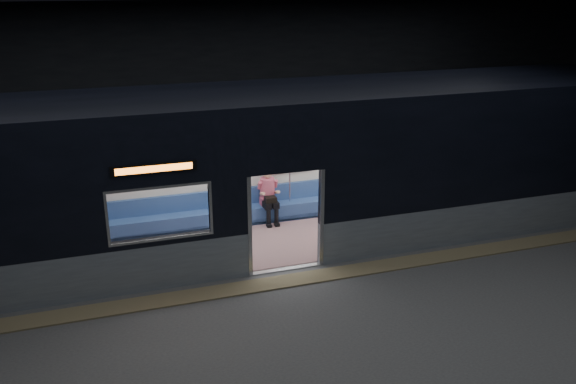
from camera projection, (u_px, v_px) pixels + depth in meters
station_floor at (304, 294)px, 11.30m from camera, size 24.00×14.00×0.01m
station_envelope at (306, 98)px, 10.07m from camera, size 24.00×14.00×5.00m
tactile_strip at (294, 280)px, 11.78m from camera, size 22.80×0.50×0.03m
metro_car at (264, 161)px, 12.95m from camera, size 18.00×3.04×3.35m
passenger at (268, 192)px, 14.33m from camera, size 0.36×0.63×1.29m
handbag at (270, 199)px, 14.18m from camera, size 0.28×0.25×0.13m
transit_map at (291, 156)px, 14.56m from camera, size 1.09×0.03×0.71m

